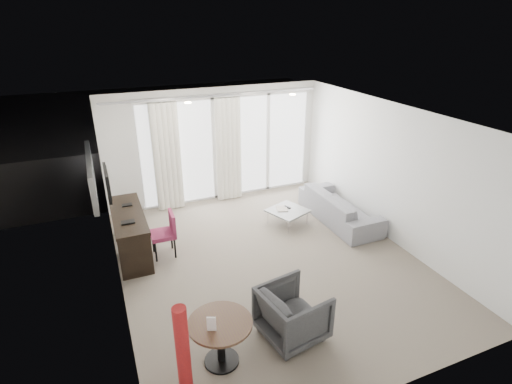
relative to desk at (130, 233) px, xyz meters
name	(u,v)px	position (x,y,z in m)	size (l,w,h in m)	color
floor	(269,261)	(2.21, -1.22, -0.41)	(5.00, 6.00, 0.00)	#6D6254
ceiling	(271,117)	(2.21, -1.22, 2.19)	(5.00, 6.00, 0.00)	white
wall_left	(112,222)	(-0.29, -1.22, 0.89)	(0.00, 6.00, 2.60)	silver
wall_right	(391,173)	(4.71, -1.22, 0.89)	(0.00, 6.00, 2.60)	silver
wall_front	(392,306)	(2.21, -4.22, 0.89)	(5.00, 0.00, 2.60)	silver
window_panel	(228,148)	(2.51, 1.77, 0.79)	(4.00, 0.02, 2.38)	white
window_frame	(229,148)	(2.51, 1.75, 0.79)	(4.10, 0.06, 2.44)	white
curtain_left	(167,158)	(1.06, 1.60, 0.79)	(0.60, 0.20, 2.38)	white
curtain_right	(229,150)	(2.46, 1.60, 0.79)	(0.60, 0.20, 2.38)	white
curtain_track	(216,95)	(2.21, 1.60, 2.04)	(4.80, 0.04, 0.04)	#B2B2B7
downlight_a	(188,103)	(1.31, 0.38, 2.18)	(0.12, 0.12, 0.02)	#FFE0B2
downlight_b	(293,94)	(3.41, 0.38, 2.18)	(0.12, 0.12, 0.02)	#FFE0B2
desk	(130,233)	(0.00, 0.00, 0.00)	(0.54, 1.73, 0.81)	black
tv	(107,183)	(-0.25, 0.23, 0.94)	(0.05, 0.80, 0.50)	black
desk_chair	(163,235)	(0.53, -0.30, 0.01)	(0.45, 0.42, 0.83)	#872647
round_table	(221,342)	(0.72, -3.05, -0.09)	(0.79, 0.79, 0.63)	#493020
menu_card	(211,325)	(0.59, -3.15, 0.31)	(0.11, 0.02, 0.19)	white
red_lamp	(183,354)	(0.20, -3.36, 0.22)	(0.25, 0.25, 1.25)	maroon
tub_armchair	(293,313)	(1.75, -2.98, -0.04)	(0.79, 0.81, 0.74)	#323234
coffee_table	(287,217)	(3.14, -0.10, -0.25)	(0.71, 0.71, 0.32)	gray
remote	(287,206)	(3.19, 0.01, -0.05)	(0.04, 0.14, 0.02)	black
magazine	(282,207)	(3.05, 0.00, -0.05)	(0.25, 0.31, 0.02)	gray
sofa	(340,207)	(4.23, -0.37, -0.10)	(2.11, 0.83, 0.62)	slate
terrace_slab	(212,176)	(2.51, 3.28, -0.47)	(5.60, 3.00, 0.12)	#4D4D50
rattan_chair_a	(246,158)	(3.49, 3.14, -0.01)	(0.54, 0.54, 0.79)	brown
rattan_chair_b	(260,156)	(3.88, 3.06, 0.01)	(0.57, 0.57, 0.83)	brown
rattan_table	(254,171)	(3.46, 2.51, -0.18)	(0.46, 0.46, 0.46)	brown
balustrade	(197,143)	(2.51, 4.73, 0.09)	(5.50, 0.06, 1.05)	#B2B2B7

